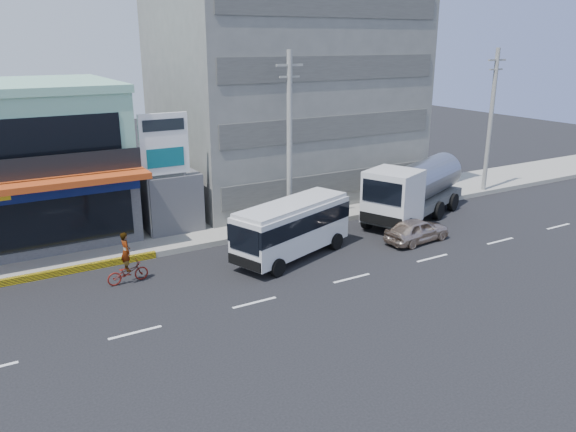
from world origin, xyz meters
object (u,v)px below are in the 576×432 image
Objects in this scene: utility_pole_far at (491,121)px; tanker_truck at (414,189)px; shop_building at (1,167)px; utility_pole_near at (289,141)px; billboard at (165,151)px; minibus at (292,225)px; sedan at (417,230)px; motorcycle_rider at (127,266)px; satellite_dish at (165,169)px; concrete_building at (284,93)px.

utility_pole_far is 9.32m from tanker_truck.
utility_pole_near is at bearing -25.06° from shop_building.
minibus is at bearing -50.70° from billboard.
motorcycle_rider reaches higher than sedan.
satellite_dish is 0.16× the size of tanker_truck.
minibus is at bearing -118.41° from utility_pole_near.
concrete_building is (18.00, 1.05, 3.00)m from shop_building.
satellite_dish reaches higher than tanker_truck.
shop_building is 8.92m from billboard.
billboard is 2.88× the size of motorcycle_rider.
sedan is at bearing -9.33° from motorcycle_rider.
utility_pole_near is 11.24m from motorcycle_rider.
satellite_dish is 22.35m from utility_pole_far.
satellite_dish is 14.71m from tanker_truck.
motorcycle_rider is at bearing -66.65° from shop_building.
minibus is 8.11m from motorcycle_rider.
tanker_truck reaches higher than sedan.
billboard is 0.74× the size of tanker_truck.
concrete_building is 6.69× the size of motorcycle_rider.
satellite_dish is 0.15× the size of utility_pole_near.
concrete_building is 4.11× the size of sedan.
shop_building is 1.74× the size of minibus.
concrete_building is 2.24× the size of minibus.
motorcycle_rider is (-3.50, -4.52, -4.14)m from billboard.
utility_pole_far is at bearing -12.31° from shop_building.
utility_pole_near reaches higher than billboard.
billboard is 1.77× the size of sedan.
motorcycle_rider is at bearing -174.03° from utility_pole_far.
utility_pole_near reaches higher than satellite_dish.
sedan is (10.96, -8.78, -2.91)m from satellite_dish.
utility_pole_near is 8.46m from sedan.
minibus is (-6.00, -11.30, -5.30)m from concrete_building.
tanker_truck is at bearing -70.01° from concrete_building.
minibus is at bearing -168.39° from utility_pole_far.
concrete_building is 11.30m from satellite_dish.
motorcycle_rider is (-26.00, -2.72, -4.36)m from utility_pole_far.
utility_pole_far reaches higher than shop_building.
billboard reaches higher than satellite_dish.
utility_pole_far is 12.99m from sedan.
concrete_building reaches higher than sedan.
sedan is (-11.04, -5.18, -4.49)m from utility_pole_far.
utility_pole_near reaches higher than shop_building.
sedan is (11.46, -6.98, -4.26)m from billboard.
shop_building is 10.59m from motorcycle_rider.
tanker_truck is at bearing -21.68° from shop_building.
concrete_building is at bearing 62.03° from minibus.
concrete_building is at bearing 3.35° from shop_building.
shop_building is 15.50m from utility_pole_near.
shop_building is at bearing 167.69° from utility_pole_far.
utility_pole_far reaches higher than satellite_dish.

